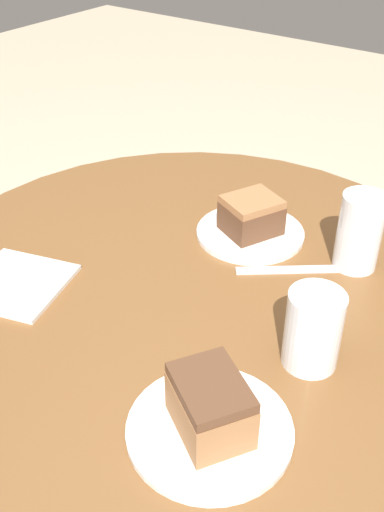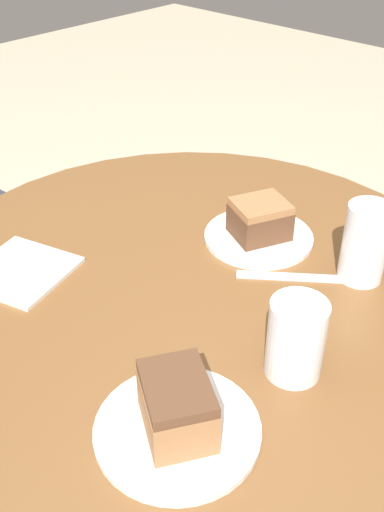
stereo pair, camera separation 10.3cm
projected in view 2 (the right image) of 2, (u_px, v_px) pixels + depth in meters
table at (192, 342)px, 1.14m from camera, size 1.01×1.01×0.73m
plate_near at (259, 237)px, 1.14m from camera, size 0.21×0.21×0.01m
plate_far at (177, 429)px, 0.77m from camera, size 0.22×0.22×0.01m
cake_slice_near at (260, 219)px, 1.12m from camera, size 0.13×0.12×0.07m
cake_slice_far at (177, 406)px, 0.74m from camera, size 0.13×0.13×0.08m
glass_lemonade at (295, 343)px, 0.83m from camera, size 0.08×0.08×0.12m
glass_water at (364, 247)px, 1.01m from camera, size 0.08×0.08×0.14m
napkin_stack at (21, 271)px, 1.05m from camera, size 0.20×0.20×0.01m
fork at (290, 277)px, 1.04m from camera, size 0.13×0.16×0.00m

